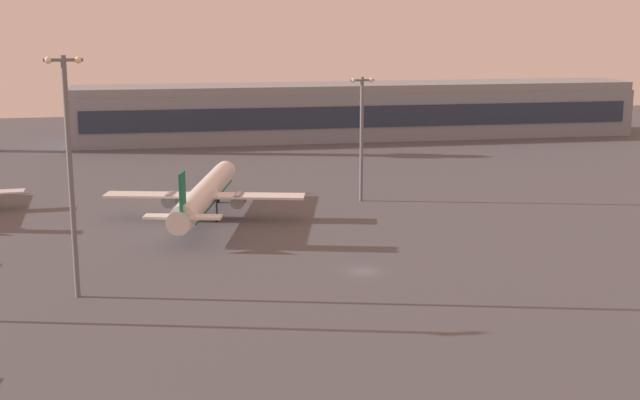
# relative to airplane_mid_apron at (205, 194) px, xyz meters

# --- Properties ---
(ground_plane) EXTENTS (416.00, 416.00, 0.00)m
(ground_plane) POSITION_rel_airplane_mid_apron_xyz_m (20.76, -37.35, -4.55)
(ground_plane) COLOR #4C4C51
(terminal_building) EXTENTS (168.42, 22.40, 16.40)m
(terminal_building) POSITION_rel_airplane_mid_apron_xyz_m (50.96, 98.38, 3.55)
(terminal_building) COLOR gray
(terminal_building) RESTS_ON ground
(airplane_mid_apron) EXTENTS (36.37, 46.40, 12.02)m
(airplane_mid_apron) POSITION_rel_airplane_mid_apron_xyz_m (0.00, 0.00, 0.00)
(airplane_mid_apron) COLOR silver
(airplane_mid_apron) RESTS_ON ground
(apron_light_east) EXTENTS (4.80, 0.90, 24.60)m
(apron_light_east) POSITION_rel_airplane_mid_apron_xyz_m (31.40, 9.77, 9.58)
(apron_light_east) COLOR slate
(apron_light_east) RESTS_ON ground
(apron_light_west) EXTENTS (4.80, 0.90, 31.46)m
(apron_light_west) POSITION_rel_airplane_mid_apron_xyz_m (-18.85, -41.74, 13.10)
(apron_light_west) COLOR slate
(apron_light_west) RESTS_ON ground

